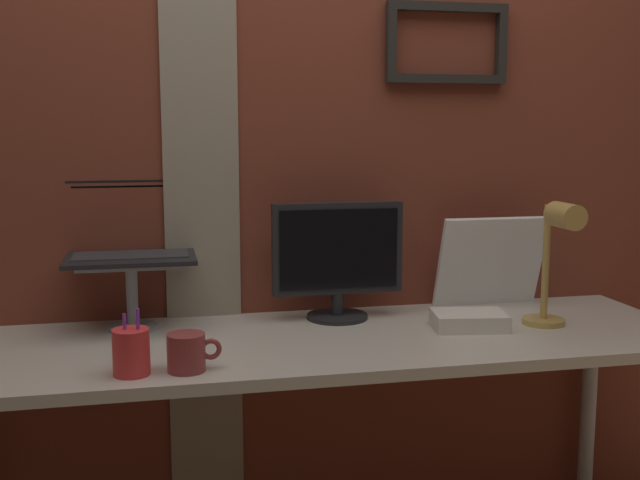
{
  "coord_description": "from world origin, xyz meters",
  "views": [
    {
      "loc": [
        -0.36,
        -1.95,
        1.29
      ],
      "look_at": [
        0.09,
        0.1,
        0.98
      ],
      "focal_mm": 43.03,
      "sensor_mm": 36.0,
      "label": 1
    }
  ],
  "objects_px": {
    "monitor": "(338,255)",
    "coffee_mug": "(187,352)",
    "whiteboard_panel": "(491,262)",
    "pen_cup": "(131,352)",
    "desk_lamp": "(557,251)",
    "laptop": "(131,237)"
  },
  "relations": [
    {
      "from": "monitor",
      "to": "coffee_mug",
      "type": "xyz_separation_m",
      "value": [
        -0.46,
        -0.4,
        -0.15
      ]
    },
    {
      "from": "whiteboard_panel",
      "to": "pen_cup",
      "type": "distance_m",
      "value": 1.18
    },
    {
      "from": "desk_lamp",
      "to": "coffee_mug",
      "type": "height_order",
      "value": "desk_lamp"
    },
    {
      "from": "desk_lamp",
      "to": "pen_cup",
      "type": "height_order",
      "value": "desk_lamp"
    },
    {
      "from": "laptop",
      "to": "coffee_mug",
      "type": "xyz_separation_m",
      "value": [
        0.13,
        -0.47,
        -0.21
      ]
    },
    {
      "from": "whiteboard_panel",
      "to": "pen_cup",
      "type": "height_order",
      "value": "whiteboard_panel"
    },
    {
      "from": "pen_cup",
      "to": "coffee_mug",
      "type": "relative_size",
      "value": 1.22
    },
    {
      "from": "whiteboard_panel",
      "to": "coffee_mug",
      "type": "relative_size",
      "value": 2.71
    },
    {
      "from": "laptop",
      "to": "pen_cup",
      "type": "height_order",
      "value": "laptop"
    },
    {
      "from": "desk_lamp",
      "to": "laptop",
      "type": "bearing_deg",
      "value": 164.62
    },
    {
      "from": "laptop",
      "to": "whiteboard_panel",
      "type": "xyz_separation_m",
      "value": [
        1.09,
        -0.03,
        -0.11
      ]
    },
    {
      "from": "desk_lamp",
      "to": "pen_cup",
      "type": "distance_m",
      "value": 1.17
    },
    {
      "from": "desk_lamp",
      "to": "monitor",
      "type": "bearing_deg",
      "value": 156.59
    },
    {
      "from": "monitor",
      "to": "pen_cup",
      "type": "relative_size",
      "value": 2.5
    },
    {
      "from": "whiteboard_panel",
      "to": "coffee_mug",
      "type": "distance_m",
      "value": 1.06
    },
    {
      "from": "monitor",
      "to": "coffee_mug",
      "type": "height_order",
      "value": "monitor"
    },
    {
      "from": "whiteboard_panel",
      "to": "pen_cup",
      "type": "xyz_separation_m",
      "value": [
        -1.09,
        -0.45,
        -0.09
      ]
    },
    {
      "from": "monitor",
      "to": "laptop",
      "type": "xyz_separation_m",
      "value": [
        -0.59,
        0.07,
        0.06
      ]
    },
    {
      "from": "laptop",
      "to": "whiteboard_panel",
      "type": "relative_size",
      "value": 1.03
    },
    {
      "from": "desk_lamp",
      "to": "coffee_mug",
      "type": "relative_size",
      "value": 2.83
    },
    {
      "from": "laptop",
      "to": "coffee_mug",
      "type": "bearing_deg",
      "value": -74.49
    },
    {
      "from": "desk_lamp",
      "to": "pen_cup",
      "type": "bearing_deg",
      "value": -172.16
    }
  ]
}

